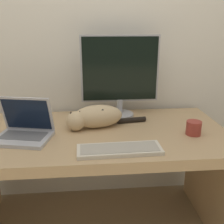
% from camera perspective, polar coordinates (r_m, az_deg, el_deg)
% --- Properties ---
extents(wall_back, '(6.40, 0.06, 2.60)m').
position_cam_1_polar(wall_back, '(1.87, -4.59, 18.58)').
color(wall_back, silver).
rests_on(wall_back, ground_plane).
extents(desk, '(1.57, 0.77, 0.70)m').
position_cam_1_polar(desk, '(1.61, -3.69, -8.73)').
color(desk, tan).
rests_on(desk, ground_plane).
extents(monitor, '(0.51, 0.19, 0.54)m').
position_cam_1_polar(monitor, '(1.72, 1.74, 8.11)').
color(monitor, '#B2B2B7').
rests_on(monitor, desk).
extents(laptop, '(0.33, 0.28, 0.23)m').
position_cam_1_polar(laptop, '(1.52, -18.59, -3.82)').
color(laptop, '#B7B7BC').
rests_on(laptop, desk).
extents(external_keyboard, '(0.42, 0.15, 0.02)m').
position_cam_1_polar(external_keyboard, '(1.31, 1.63, -8.16)').
color(external_keyboard, beige).
rests_on(external_keyboard, desk).
extents(cat, '(0.50, 0.19, 0.14)m').
position_cam_1_polar(cat, '(1.58, -3.80, -1.01)').
color(cat, '#D1B284').
rests_on(cat, desk).
extents(coffee_mug, '(0.09, 0.09, 0.08)m').
position_cam_1_polar(coffee_mug, '(1.56, 17.35, -3.33)').
color(coffee_mug, '#9E382D').
rests_on(coffee_mug, desk).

